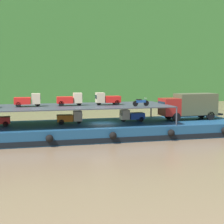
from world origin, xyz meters
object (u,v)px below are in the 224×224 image
motorcycle_upper_port (141,102)px  mini_truck_lower_mid (132,116)px  cargo_barge (103,130)px  mini_truck_lower_aft (70,117)px  covered_lorry (190,105)px  mini_truck_upper_mid (28,100)px  mini_truck_upper_fore (70,99)px  mini_truck_upper_bow (107,99)px

motorcycle_upper_port → mini_truck_lower_mid: bearing=93.2°
cargo_barge → mini_truck_lower_aft: (-3.58, 0.44, 1.44)m
covered_lorry → mini_truck_upper_mid: 18.70m
mini_truck_upper_fore → motorcycle_upper_port: 7.67m
mini_truck_lower_mid → cargo_barge: bearing=-173.7°
mini_truck_lower_mid → mini_truck_upper_mid: bearing=-179.5°
cargo_barge → mini_truck_lower_mid: (3.49, 0.39, 1.44)m
covered_lorry → cargo_barge: bearing=-178.7°
mini_truck_upper_mid → motorcycle_upper_port: bearing=-12.4°
mini_truck_upper_bow → mini_truck_lower_aft: bearing=174.8°
mini_truck_upper_mid → mini_truck_upper_fore: same height
mini_truck_upper_mid → mini_truck_upper_fore: (4.44, -0.02, 0.00)m
mini_truck_upper_fore → covered_lorry: bearing=-0.1°
mini_truck_lower_mid → covered_lorry: bearing=-1.1°
mini_truck_lower_mid → mini_truck_upper_fore: size_ratio=1.00×
covered_lorry → mini_truck_upper_fore: bearing=179.9°
cargo_barge → motorcycle_upper_port: 5.34m
mini_truck_upper_mid → motorcycle_upper_port: mini_truck_upper_mid is taller
mini_truck_upper_mid → cargo_barge: bearing=-2.0°
cargo_barge → mini_truck_upper_fore: bearing=175.8°
covered_lorry → mini_truck_upper_mid: (-18.67, 0.04, 1.00)m
mini_truck_lower_aft → motorcycle_upper_port: size_ratio=1.47×
cargo_barge → mini_truck_upper_bow: (0.55, 0.07, 3.44)m
cargo_barge → mini_truck_upper_fore: 4.98m
covered_lorry → motorcycle_upper_port: 7.48m
mini_truck_upper_mid → mini_truck_upper_bow: same height
mini_truck_upper_mid → motorcycle_upper_port: (11.67, -2.57, -0.26)m
cargo_barge → mini_truck_upper_bow: bearing=7.3°
covered_lorry → mini_truck_lower_aft: 14.26m
mini_truck_lower_mid → motorcycle_upper_port: motorcycle_upper_port is taller
mini_truck_lower_aft → mini_truck_upper_fore: size_ratio=1.00×
mini_truck_lower_aft → mini_truck_upper_bow: (4.14, -0.37, 2.00)m
mini_truck_lower_aft → mini_truck_upper_bow: size_ratio=1.02×
mini_truck_lower_mid → mini_truck_upper_mid: 11.70m
covered_lorry → motorcycle_upper_port: (-7.00, -2.53, 0.74)m
covered_lorry → mini_truck_upper_mid: mini_truck_upper_mid is taller
cargo_barge → mini_truck_lower_mid: mini_truck_lower_mid is taller
mini_truck_lower_mid → mini_truck_upper_bow: mini_truck_upper_bow is taller
cargo_barge → motorcycle_upper_port: bearing=-32.1°
mini_truck_lower_mid → mini_truck_upper_bow: size_ratio=1.01×
mini_truck_lower_mid → mini_truck_upper_bow: (-2.93, -0.32, 2.00)m
cargo_barge → mini_truck_upper_mid: 8.75m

